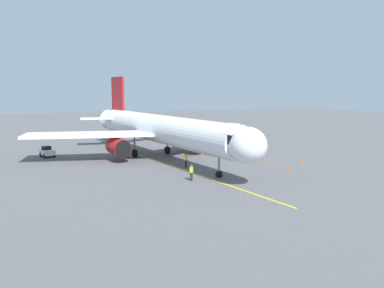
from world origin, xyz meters
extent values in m
plane|color=#565659|center=(0.00, 0.00, 0.00)|extent=(220.00, 220.00, 0.00)
cube|color=yellow|center=(-0.16, 7.11, 0.01)|extent=(8.66, 39.15, 0.01)
cylinder|color=white|center=(-0.16, 1.11, 4.10)|extent=(10.88, 34.04, 3.80)
ellipsoid|color=white|center=(-3.99, 18.90, 4.10)|extent=(4.37, 4.67, 3.61)
cone|color=white|center=(3.74, -16.97, 4.10)|extent=(3.98, 3.65, 3.42)
cube|color=black|center=(-3.69, 17.54, 4.65)|extent=(3.49, 2.24, 0.90)
cube|color=white|center=(-7.70, -4.32, 3.50)|extent=(17.03, 13.88, 0.36)
cylinder|color=red|center=(-5.61, -1.09, 2.00)|extent=(2.96, 3.81, 2.30)
cylinder|color=black|center=(-5.98, 0.62, 2.00)|extent=(2.09, 0.64, 2.10)
cube|color=white|center=(8.96, -0.73, 3.50)|extent=(17.69, 8.04, 0.36)
cylinder|color=red|center=(5.73, 1.36, 2.00)|extent=(2.96, 3.81, 2.30)
cylinder|color=black|center=(5.36, 3.07, 2.00)|extent=(2.09, 0.64, 2.10)
cube|color=red|center=(3.11, -14.04, 7.90)|extent=(1.36, 4.77, 7.20)
cube|color=white|center=(-0.08, -14.42, 4.70)|extent=(6.74, 5.29, 0.24)
cube|color=white|center=(6.18, -13.07, 4.70)|extent=(6.61, 3.04, 0.24)
cylinder|color=slate|center=(-3.00, 14.31, 1.73)|extent=(0.24, 0.24, 2.77)
cylinder|color=black|center=(-3.00, 14.31, 0.35)|extent=(0.59, 0.78, 0.70)
cylinder|color=slate|center=(-2.06, -2.37, 1.94)|extent=(0.24, 0.24, 2.77)
cylinder|color=black|center=(-2.06, -2.37, 0.55)|extent=(0.67, 1.17, 1.10)
cylinder|color=slate|center=(3.02, -1.27, 1.94)|extent=(0.24, 0.24, 2.77)
cylinder|color=black|center=(3.02, -1.27, 0.55)|extent=(0.67, 1.17, 1.10)
cylinder|color=#23232D|center=(0.34, 14.76, 0.44)|extent=(0.26, 0.26, 0.88)
cube|color=#D8EA19|center=(0.34, 14.76, 1.18)|extent=(0.43, 0.44, 0.60)
cube|color=silver|center=(0.34, 14.76, 1.18)|extent=(0.45, 0.46, 0.10)
sphere|color=brown|center=(0.34, 14.76, 1.60)|extent=(0.22, 0.22, 0.22)
cylinder|color=#23232D|center=(-1.42, 7.92, 0.44)|extent=(0.26, 0.26, 0.88)
cube|color=#D8EA19|center=(-1.42, 7.92, 1.18)|extent=(0.44, 0.43, 0.60)
cube|color=silver|center=(-1.42, 7.92, 1.18)|extent=(0.46, 0.46, 0.10)
sphere|color=brown|center=(-1.42, 7.92, 1.60)|extent=(0.22, 0.22, 0.22)
cube|color=white|center=(14.55, -5.66, 0.65)|extent=(2.19, 2.67, 0.70)
cube|color=black|center=(14.65, -5.94, 1.25)|extent=(1.34, 1.22, 0.50)
cylinder|color=black|center=(13.67, -5.12, 0.30)|extent=(0.44, 0.65, 0.60)
cylinder|color=black|center=(14.89, -4.68, 0.30)|extent=(0.44, 0.65, 0.60)
cylinder|color=black|center=(14.21, -6.63, 0.30)|extent=(0.44, 0.65, 0.60)
cylinder|color=black|center=(15.43, -6.19, 0.30)|extent=(0.44, 0.65, 0.60)
cone|color=#F2590F|center=(-12.64, 12.89, 0.28)|extent=(0.32, 0.32, 0.55)
cone|color=#F2590F|center=(-16.12, 10.69, 0.28)|extent=(0.32, 0.32, 0.55)
cone|color=#F2590F|center=(-13.06, 7.92, 0.28)|extent=(0.32, 0.32, 0.55)
camera|label=1|loc=(13.87, 52.36, 9.55)|focal=36.62mm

